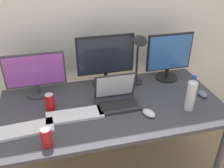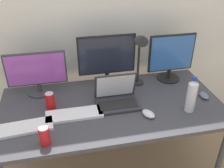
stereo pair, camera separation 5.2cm
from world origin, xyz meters
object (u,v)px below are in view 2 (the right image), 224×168
at_px(water_bottle, 192,96).
at_px(monitor_center, 107,59).
at_px(laptop_silver, 117,97).
at_px(soda_can_near_keyboard, 50,101).
at_px(keyboard_aux, 74,114).
at_px(mouse_by_keyboard, 148,114).
at_px(keyboard_main, 25,128).
at_px(desk_lamp, 141,50).
at_px(mouse_by_laptop, 204,96).
at_px(monitor_left, 37,72).
at_px(soda_can_by_laptop, 45,136).
at_px(work_desk, 112,111).
at_px(monitor_right, 171,57).

bearing_deg(water_bottle, monitor_center, 136.27).
relative_size(monitor_center, water_bottle, 1.71).
bearing_deg(laptop_silver, soda_can_near_keyboard, 175.10).
height_order(keyboard_aux, mouse_by_keyboard, mouse_by_keyboard).
bearing_deg(keyboard_main, water_bottle, -6.17).
relative_size(water_bottle, desk_lamp, 0.57).
xyz_separation_m(laptop_silver, water_bottle, (0.49, -0.20, 0.07)).
bearing_deg(soda_can_near_keyboard, mouse_by_laptop, -5.21).
height_order(keyboard_main, desk_lamp, desk_lamp).
distance_m(monitor_left, laptop_silver, 0.65).
bearing_deg(monitor_center, soda_can_by_laptop, -128.93).
relative_size(work_desk, soda_can_near_keyboard, 13.08).
height_order(monitor_right, soda_can_near_keyboard, monitor_right).
relative_size(work_desk, keyboard_aux, 4.16).
distance_m(keyboard_main, desk_lamp, 1.02).
bearing_deg(monitor_center, mouse_by_laptop, -26.73).
relative_size(keyboard_aux, soda_can_by_laptop, 3.14).
bearing_deg(soda_can_by_laptop, mouse_by_laptop, 12.42).
bearing_deg(water_bottle, keyboard_aux, 172.25).
height_order(water_bottle, soda_can_near_keyboard, water_bottle).
relative_size(keyboard_main, desk_lamp, 0.76).
height_order(monitor_right, mouse_by_laptop, monitor_right).
height_order(monitor_left, keyboard_aux, monitor_left).
xyz_separation_m(keyboard_aux, soda_can_near_keyboard, (-0.16, 0.13, 0.05)).
relative_size(monitor_center, mouse_by_laptop, 4.55).
distance_m(monitor_center, laptop_silver, 0.34).
xyz_separation_m(monitor_center, water_bottle, (0.51, -0.48, -0.11)).
bearing_deg(mouse_by_laptop, keyboard_main, -172.53).
distance_m(work_desk, soda_can_by_laptop, 0.58).
bearing_deg(monitor_center, keyboard_aux, -129.36).
bearing_deg(soda_can_near_keyboard, soda_can_by_laptop, -94.92).
bearing_deg(monitor_left, mouse_by_keyboard, -32.19).
bearing_deg(work_desk, monitor_right, 26.57).
distance_m(monitor_center, water_bottle, 0.71).
distance_m(laptop_silver, mouse_by_laptop, 0.69).
xyz_separation_m(monitor_center, mouse_by_laptop, (0.70, -0.35, -0.22)).
relative_size(soda_can_near_keyboard, desk_lamp, 0.27).
relative_size(work_desk, laptop_silver, 5.25).
xyz_separation_m(monitor_left, water_bottle, (1.06, -0.47, -0.06)).
bearing_deg(monitor_right, mouse_by_keyboard, -126.65).
distance_m(laptop_silver, desk_lamp, 0.42).
relative_size(mouse_by_keyboard, soda_can_near_keyboard, 0.86).
xyz_separation_m(monitor_left, soda_can_near_keyboard, (0.09, -0.23, -0.12)).
xyz_separation_m(monitor_left, keyboard_main, (-0.08, -0.44, -0.17)).
xyz_separation_m(work_desk, desk_lamp, (0.28, 0.23, 0.38)).
height_order(monitor_center, desk_lamp, desk_lamp).
bearing_deg(desk_lamp, soda_can_by_laptop, -144.26).
distance_m(work_desk, keyboard_aux, 0.30).
bearing_deg(desk_lamp, mouse_by_keyboard, -98.14).
bearing_deg(laptop_silver, keyboard_main, -166.23).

